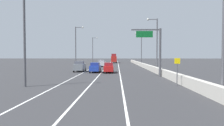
{
  "coord_description": "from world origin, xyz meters",
  "views": [
    {
      "loc": [
        0.95,
        -5.11,
        3.28
      ],
      "look_at": [
        -0.31,
        49.04,
        1.31
      ],
      "focal_mm": 33.16,
      "sensor_mm": 36.0,
      "label": 1
    }
  ],
  "objects_px": {
    "lamp_post_right_second": "(156,41)",
    "lamp_post_right_third": "(141,47)",
    "car_silver_0": "(102,63)",
    "speed_advisory_sign": "(177,70)",
    "car_blue_1": "(95,67)",
    "car_gray_2": "(80,66)",
    "lamp_post_left_mid": "(77,45)",
    "car_red_3": "(109,68)",
    "overhead_sign_gantry": "(155,46)",
    "lamp_post_right_near": "(221,18)",
    "lamp_post_left_far": "(93,49)",
    "lamp_post_left_near": "(27,29)",
    "box_truck": "(114,59)"
  },
  "relations": [
    {
      "from": "car_blue_1",
      "to": "car_red_3",
      "type": "height_order",
      "value": "same"
    },
    {
      "from": "lamp_post_right_second",
      "to": "lamp_post_left_near",
      "type": "distance_m",
      "value": 25.85
    },
    {
      "from": "lamp_post_right_near",
      "to": "car_red_3",
      "type": "distance_m",
      "value": 26.12
    },
    {
      "from": "overhead_sign_gantry",
      "to": "lamp_post_right_third",
      "type": "relative_size",
      "value": 0.71
    },
    {
      "from": "car_gray_2",
      "to": "box_truck",
      "type": "relative_size",
      "value": 0.48
    },
    {
      "from": "car_red_3",
      "to": "speed_advisory_sign",
      "type": "bearing_deg",
      "value": -64.87
    },
    {
      "from": "lamp_post_left_mid",
      "to": "car_red_3",
      "type": "xyz_separation_m",
      "value": [
        8.59,
        -12.63,
        -5.07
      ]
    },
    {
      "from": "lamp_post_right_near",
      "to": "lamp_post_left_near",
      "type": "xyz_separation_m",
      "value": [
        -16.93,
        6.0,
        0.0
      ]
    },
    {
      "from": "lamp_post_left_mid",
      "to": "car_red_3",
      "type": "bearing_deg",
      "value": -55.77
    },
    {
      "from": "car_gray_2",
      "to": "speed_advisory_sign",
      "type": "bearing_deg",
      "value": -54.36
    },
    {
      "from": "lamp_post_right_second",
      "to": "car_silver_0",
      "type": "height_order",
      "value": "lamp_post_right_second"
    },
    {
      "from": "car_silver_0",
      "to": "car_gray_2",
      "type": "relative_size",
      "value": 1.08
    },
    {
      "from": "car_blue_1",
      "to": "car_gray_2",
      "type": "xyz_separation_m",
      "value": [
        -3.38,
        1.82,
        0.1
      ]
    },
    {
      "from": "car_blue_1",
      "to": "lamp_post_right_second",
      "type": "bearing_deg",
      "value": 4.13
    },
    {
      "from": "lamp_post_left_mid",
      "to": "box_truck",
      "type": "bearing_deg",
      "value": 77.82
    },
    {
      "from": "lamp_post_left_far",
      "to": "car_silver_0",
      "type": "distance_m",
      "value": 22.29
    },
    {
      "from": "car_silver_0",
      "to": "lamp_post_right_near",
      "type": "bearing_deg",
      "value": -75.36
    },
    {
      "from": "overhead_sign_gantry",
      "to": "lamp_post_left_far",
      "type": "distance_m",
      "value": 52.38
    },
    {
      "from": "lamp_post_right_near",
      "to": "lamp_post_right_second",
      "type": "relative_size",
      "value": 1.0
    },
    {
      "from": "lamp_post_right_near",
      "to": "lamp_post_left_near",
      "type": "distance_m",
      "value": 17.96
    },
    {
      "from": "lamp_post_right_near",
      "to": "lamp_post_right_third",
      "type": "bearing_deg",
      "value": 89.96
    },
    {
      "from": "lamp_post_left_near",
      "to": "car_silver_0",
      "type": "height_order",
      "value": "lamp_post_left_near"
    },
    {
      "from": "lamp_post_right_near",
      "to": "car_silver_0",
      "type": "distance_m",
      "value": 47.85
    },
    {
      "from": "speed_advisory_sign",
      "to": "lamp_post_right_third",
      "type": "height_order",
      "value": "lamp_post_right_third"
    },
    {
      "from": "overhead_sign_gantry",
      "to": "lamp_post_right_near",
      "type": "bearing_deg",
      "value": -84.85
    },
    {
      "from": "speed_advisory_sign",
      "to": "car_blue_1",
      "type": "xyz_separation_m",
      "value": [
        -10.64,
        17.74,
        -0.8
      ]
    },
    {
      "from": "lamp_post_left_mid",
      "to": "lamp_post_left_far",
      "type": "distance_m",
      "value": 30.59
    },
    {
      "from": "lamp_post_right_third",
      "to": "box_truck",
      "type": "distance_m",
      "value": 28.07
    },
    {
      "from": "car_red_3",
      "to": "lamp_post_right_second",
      "type": "bearing_deg",
      "value": 9.49
    },
    {
      "from": "lamp_post_right_second",
      "to": "car_gray_2",
      "type": "bearing_deg",
      "value": 176.38
    },
    {
      "from": "lamp_post_right_near",
      "to": "lamp_post_left_far",
      "type": "xyz_separation_m",
      "value": [
        -17.0,
        67.16,
        0.0
      ]
    },
    {
      "from": "lamp_post_right_third",
      "to": "lamp_post_right_second",
      "type": "bearing_deg",
      "value": -89.94
    },
    {
      "from": "lamp_post_right_third",
      "to": "car_silver_0",
      "type": "distance_m",
      "value": 13.98
    },
    {
      "from": "lamp_post_right_near",
      "to": "car_blue_1",
      "type": "height_order",
      "value": "lamp_post_right_near"
    },
    {
      "from": "lamp_post_left_far",
      "to": "car_blue_1",
      "type": "height_order",
      "value": "lamp_post_left_far"
    },
    {
      "from": "overhead_sign_gantry",
      "to": "car_gray_2",
      "type": "xyz_separation_m",
      "value": [
        -13.58,
        9.32,
        -3.66
      ]
    },
    {
      "from": "overhead_sign_gantry",
      "to": "lamp_post_left_near",
      "type": "relative_size",
      "value": 0.71
    },
    {
      "from": "lamp_post_left_mid",
      "to": "overhead_sign_gantry",
      "type": "bearing_deg",
      "value": -50.3
    },
    {
      "from": "lamp_post_left_far",
      "to": "car_red_3",
      "type": "distance_m",
      "value": 44.22
    },
    {
      "from": "lamp_post_right_second",
      "to": "lamp_post_right_third",
      "type": "height_order",
      "value": "same"
    },
    {
      "from": "lamp_post_right_second",
      "to": "box_truck",
      "type": "height_order",
      "value": "lamp_post_right_second"
    },
    {
      "from": "overhead_sign_gantry",
      "to": "box_truck",
      "type": "height_order",
      "value": "overhead_sign_gantry"
    },
    {
      "from": "car_blue_1",
      "to": "car_gray_2",
      "type": "height_order",
      "value": "car_gray_2"
    },
    {
      "from": "lamp_post_right_second",
      "to": "car_red_3",
      "type": "height_order",
      "value": "lamp_post_right_second"
    },
    {
      "from": "car_gray_2",
      "to": "lamp_post_right_second",
      "type": "bearing_deg",
      "value": -3.62
    },
    {
      "from": "car_blue_1",
      "to": "car_red_3",
      "type": "relative_size",
      "value": 1.0
    },
    {
      "from": "car_silver_0",
      "to": "speed_advisory_sign",
      "type": "bearing_deg",
      "value": -74.41
    },
    {
      "from": "car_gray_2",
      "to": "box_truck",
      "type": "bearing_deg",
      "value": 83.04
    },
    {
      "from": "car_gray_2",
      "to": "box_truck",
      "type": "xyz_separation_m",
      "value": [
        6.2,
        50.79,
        0.79
      ]
    },
    {
      "from": "overhead_sign_gantry",
      "to": "lamp_post_left_near",
      "type": "bearing_deg",
      "value": -144.13
    }
  ]
}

